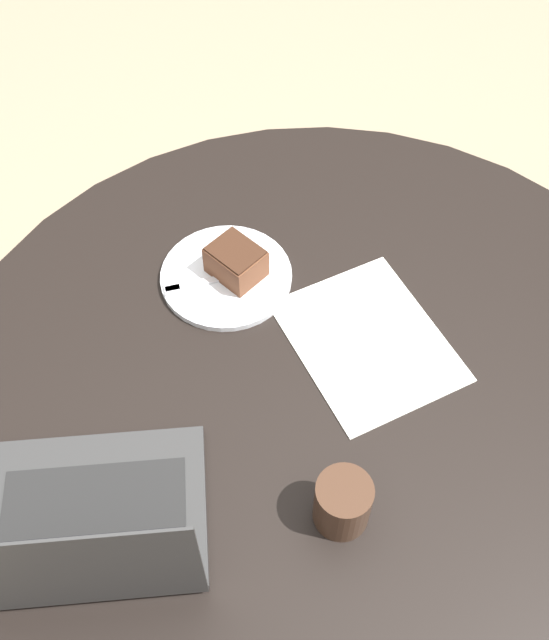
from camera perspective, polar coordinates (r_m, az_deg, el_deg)
ground_plane at (r=1.90m, az=2.75°, el=-16.95°), size 12.00×12.00×0.00m
dining_table at (r=1.35m, az=3.76°, el=-8.74°), size 1.32×1.32×0.74m
paper_document at (r=1.28m, az=7.13°, el=-1.58°), size 0.32×0.27×0.00m
plate at (r=1.36m, az=-3.69°, el=3.35°), size 0.24×0.24×0.01m
cake_slice at (r=1.33m, az=-2.96°, el=4.49°), size 0.12×0.11×0.06m
fork at (r=1.34m, az=-5.57°, el=2.87°), size 0.03×0.17×0.00m
coffee_glass at (r=1.09m, az=5.21°, el=-13.71°), size 0.08×0.08×0.09m
laptop at (r=1.11m, az=-13.98°, el=-15.05°), size 0.33×0.38×0.25m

